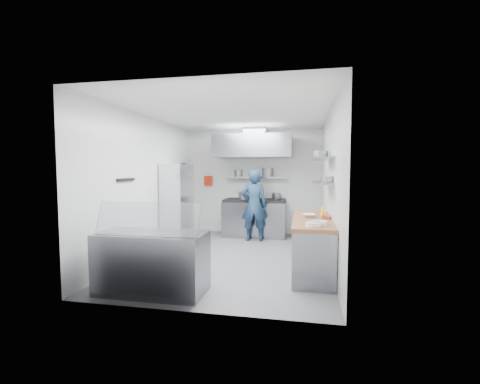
% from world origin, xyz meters
% --- Properties ---
extents(floor, '(5.00, 5.00, 0.00)m').
position_xyz_m(floor, '(0.00, 0.00, 0.00)').
color(floor, '#535355').
rests_on(floor, ground).
extents(ceiling, '(5.00, 5.00, 0.00)m').
position_xyz_m(ceiling, '(0.00, 0.00, 2.80)').
color(ceiling, silver).
rests_on(ceiling, wall_back).
extents(wall_back, '(3.60, 2.80, 0.02)m').
position_xyz_m(wall_back, '(0.00, 2.50, 1.40)').
color(wall_back, white).
rests_on(wall_back, floor).
extents(wall_front, '(3.60, 2.80, 0.02)m').
position_xyz_m(wall_front, '(0.00, -2.50, 1.40)').
color(wall_front, white).
rests_on(wall_front, floor).
extents(wall_left, '(2.80, 5.00, 0.02)m').
position_xyz_m(wall_left, '(-1.80, 0.00, 1.40)').
color(wall_left, white).
rests_on(wall_left, floor).
extents(wall_right, '(2.80, 5.00, 0.02)m').
position_xyz_m(wall_right, '(1.80, 0.00, 1.40)').
color(wall_right, white).
rests_on(wall_right, floor).
extents(gas_range, '(1.60, 0.80, 0.90)m').
position_xyz_m(gas_range, '(0.10, 2.10, 0.45)').
color(gas_range, gray).
rests_on(gas_range, floor).
extents(cooktop, '(1.57, 0.78, 0.06)m').
position_xyz_m(cooktop, '(0.10, 2.10, 0.93)').
color(cooktop, black).
rests_on(cooktop, gas_range).
extents(stock_pot_left, '(0.29, 0.29, 0.20)m').
position_xyz_m(stock_pot_left, '(-0.18, 2.10, 1.06)').
color(stock_pot_left, slate).
rests_on(stock_pot_left, cooktop).
extents(stock_pot_mid, '(0.34, 0.34, 0.24)m').
position_xyz_m(stock_pot_mid, '(0.03, 1.96, 1.08)').
color(stock_pot_mid, slate).
rests_on(stock_pot_mid, cooktop).
extents(stock_pot_right, '(0.23, 0.23, 0.16)m').
position_xyz_m(stock_pot_right, '(0.63, 2.34, 1.04)').
color(stock_pot_right, slate).
rests_on(stock_pot_right, cooktop).
extents(over_range_shelf, '(1.60, 0.30, 0.04)m').
position_xyz_m(over_range_shelf, '(0.10, 2.34, 1.52)').
color(over_range_shelf, gray).
rests_on(over_range_shelf, wall_back).
extents(shelf_pot_a, '(0.23, 0.23, 0.18)m').
position_xyz_m(shelf_pot_a, '(-0.41, 2.52, 1.63)').
color(shelf_pot_a, slate).
rests_on(shelf_pot_a, over_range_shelf).
extents(shelf_pot_b, '(0.33, 0.33, 0.22)m').
position_xyz_m(shelf_pot_b, '(0.39, 2.54, 1.65)').
color(shelf_pot_b, slate).
rests_on(shelf_pot_b, over_range_shelf).
extents(extractor_hood, '(1.90, 1.15, 0.55)m').
position_xyz_m(extractor_hood, '(0.10, 1.93, 2.30)').
color(extractor_hood, gray).
rests_on(extractor_hood, wall_back).
extents(hood_duct, '(0.55, 0.55, 0.24)m').
position_xyz_m(hood_duct, '(0.10, 2.15, 2.68)').
color(hood_duct, slate).
rests_on(hood_duct, extractor_hood).
extents(red_firebox, '(0.22, 0.10, 0.26)m').
position_xyz_m(red_firebox, '(-1.25, 2.44, 1.42)').
color(red_firebox, red).
rests_on(red_firebox, wall_back).
extents(chef, '(0.65, 0.45, 1.73)m').
position_xyz_m(chef, '(0.16, 1.54, 0.86)').
color(chef, '#19314B').
rests_on(chef, floor).
extents(wire_rack, '(0.50, 0.90, 1.85)m').
position_xyz_m(wire_rack, '(-1.53, 0.87, 0.93)').
color(wire_rack, silver).
rests_on(wire_rack, floor).
extents(rack_bin_a, '(0.17, 0.21, 0.19)m').
position_xyz_m(rack_bin_a, '(-1.53, 1.11, 0.80)').
color(rack_bin_a, white).
rests_on(rack_bin_a, wire_rack).
extents(rack_bin_b, '(0.15, 0.19, 0.17)m').
position_xyz_m(rack_bin_b, '(-1.53, 1.40, 1.30)').
color(rack_bin_b, yellow).
rests_on(rack_bin_b, wire_rack).
extents(rack_jar, '(0.11, 0.11, 0.18)m').
position_xyz_m(rack_jar, '(-1.48, 1.18, 1.80)').
color(rack_jar, black).
rests_on(rack_jar, wire_rack).
extents(knife_strip, '(0.04, 0.55, 0.05)m').
position_xyz_m(knife_strip, '(-1.78, -0.90, 1.55)').
color(knife_strip, black).
rests_on(knife_strip, wall_left).
extents(prep_counter_base, '(0.62, 2.00, 0.84)m').
position_xyz_m(prep_counter_base, '(1.48, -0.60, 0.42)').
color(prep_counter_base, gray).
rests_on(prep_counter_base, floor).
extents(prep_counter_top, '(0.65, 2.04, 0.06)m').
position_xyz_m(prep_counter_top, '(1.48, -0.60, 0.87)').
color(prep_counter_top, '#8F5D3B').
rests_on(prep_counter_top, prep_counter_base).
extents(plate_stack_a, '(0.22, 0.22, 0.06)m').
position_xyz_m(plate_stack_a, '(1.47, -1.36, 0.93)').
color(plate_stack_a, white).
rests_on(plate_stack_a, prep_counter_top).
extents(plate_stack_b, '(0.22, 0.22, 0.06)m').
position_xyz_m(plate_stack_b, '(1.56, -1.20, 0.93)').
color(plate_stack_b, white).
rests_on(plate_stack_b, prep_counter_top).
extents(copper_pan, '(0.15, 0.15, 0.06)m').
position_xyz_m(copper_pan, '(1.71, -0.56, 0.93)').
color(copper_pan, '#B35232').
rests_on(copper_pan, prep_counter_top).
extents(squeeze_bottle, '(0.06, 0.06, 0.18)m').
position_xyz_m(squeeze_bottle, '(1.66, -0.34, 0.99)').
color(squeeze_bottle, yellow).
rests_on(squeeze_bottle, prep_counter_top).
extents(mixing_bowl, '(0.28, 0.28, 0.05)m').
position_xyz_m(mixing_bowl, '(1.42, -0.40, 0.93)').
color(mixing_bowl, white).
rests_on(mixing_bowl, prep_counter_top).
extents(wall_shelf_lower, '(0.30, 1.30, 0.04)m').
position_xyz_m(wall_shelf_lower, '(1.64, -0.30, 1.50)').
color(wall_shelf_lower, gray).
rests_on(wall_shelf_lower, wall_right).
extents(wall_shelf_upper, '(0.30, 1.30, 0.04)m').
position_xyz_m(wall_shelf_upper, '(1.64, -0.30, 1.92)').
color(wall_shelf_upper, gray).
rests_on(wall_shelf_upper, wall_right).
extents(shelf_pot_c, '(0.22, 0.22, 0.10)m').
position_xyz_m(shelf_pot_c, '(1.71, -0.65, 1.57)').
color(shelf_pot_c, slate).
rests_on(shelf_pot_c, wall_shelf_lower).
extents(shelf_pot_d, '(0.29, 0.29, 0.14)m').
position_xyz_m(shelf_pot_d, '(1.63, 0.11, 2.01)').
color(shelf_pot_d, slate).
rests_on(shelf_pot_d, wall_shelf_upper).
extents(display_case, '(1.50, 0.70, 0.85)m').
position_xyz_m(display_case, '(-0.75, -2.00, 0.42)').
color(display_case, gray).
rests_on(display_case, floor).
extents(display_glass, '(1.47, 0.19, 0.42)m').
position_xyz_m(display_glass, '(-0.75, -2.12, 1.07)').
color(display_glass, silver).
rests_on(display_glass, display_case).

